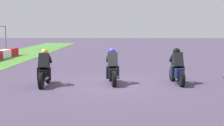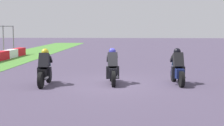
# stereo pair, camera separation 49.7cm
# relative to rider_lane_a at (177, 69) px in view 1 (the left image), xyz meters

# --- Properties ---
(ground_plane) EXTENTS (120.00, 120.00, 0.00)m
(ground_plane) POSITION_rel_rider_lane_a_xyz_m (-0.13, 2.70, -0.62)
(ground_plane) COLOR #453B51
(rider_lane_a) EXTENTS (2.04, 0.56, 1.51)m
(rider_lane_a) POSITION_rel_rider_lane_a_xyz_m (0.00, 0.00, 0.00)
(rider_lane_a) COLOR black
(rider_lane_a) RESTS_ON ground_plane
(rider_lane_b) EXTENTS (2.04, 0.57, 1.51)m
(rider_lane_b) POSITION_rel_rider_lane_a_xyz_m (-0.06, 2.72, 0.00)
(rider_lane_b) COLOR black
(rider_lane_b) RESTS_ON ground_plane
(rider_lane_c) EXTENTS (2.04, 0.54, 1.51)m
(rider_lane_c) POSITION_rel_rider_lane_a_xyz_m (-0.54, 5.47, 0.00)
(rider_lane_c) COLOR black
(rider_lane_c) RESTS_ON ground_plane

